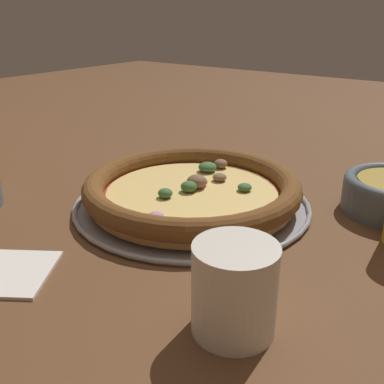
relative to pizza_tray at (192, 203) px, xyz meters
name	(u,v)px	position (x,y,z in m)	size (l,w,h in m)	color
ground_plane	(192,206)	(0.00, 0.00, 0.00)	(3.00, 3.00, 0.00)	brown
pizza_tray	(192,203)	(0.00, 0.00, 0.00)	(0.36, 0.36, 0.01)	#9E9EA3
pizza	(192,189)	(0.00, 0.00, 0.02)	(0.33, 0.33, 0.04)	#BC7F42
drinking_cup	(234,289)	(-0.20, 0.21, 0.04)	(0.08, 0.08, 0.09)	silver
napkin	(2,271)	(0.06, 0.29, 0.00)	(0.15, 0.14, 0.01)	white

